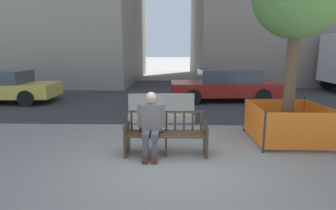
{
  "coord_description": "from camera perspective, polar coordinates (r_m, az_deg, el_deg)",
  "views": [
    {
      "loc": [
        -0.01,
        -4.74,
        2.11
      ],
      "look_at": [
        -0.19,
        1.95,
        0.75
      ],
      "focal_mm": 28.0,
      "sensor_mm": 36.0,
      "label": 1
    }
  ],
  "objects": [
    {
      "name": "jersey_barrier_centre",
      "position": [
        8.11,
        -1.44,
        -1.11
      ],
      "size": [
        2.02,
        0.76,
        0.84
      ],
      "color": "#ADA89E",
      "rests_on": "ground"
    },
    {
      "name": "ground_plane",
      "position": [
        5.19,
        1.53,
        -12.53
      ],
      "size": [
        200.0,
        200.0,
        0.0
      ],
      "primitive_type": "plane",
      "color": "gray"
    },
    {
      "name": "street_asphalt",
      "position": [
        13.6,
        1.53,
        2.6
      ],
      "size": [
        120.0,
        12.0,
        0.01
      ],
      "primitive_type": "cube",
      "color": "#333335",
      "rests_on": "ground"
    },
    {
      "name": "street_bench",
      "position": [
        5.49,
        -0.41,
        -6.7
      ],
      "size": [
        1.69,
        0.54,
        0.88
      ],
      "color": "#473323",
      "rests_on": "ground"
    },
    {
      "name": "car_taxi_near",
      "position": [
        13.01,
        -32.33,
        3.42
      ],
      "size": [
        4.35,
        2.09,
        1.34
      ],
      "color": "#DBC64C",
      "rests_on": "ground"
    },
    {
      "name": "construction_fence",
      "position": [
        6.84,
        24.38,
        -3.34
      ],
      "size": [
        1.61,
        1.61,
        0.96
      ],
      "color": "#2D2D33",
      "rests_on": "ground"
    },
    {
      "name": "seated_person",
      "position": [
        5.37,
        -3.69,
        -3.88
      ],
      "size": [
        0.58,
        0.72,
        1.31
      ],
      "color": "#66605B",
      "rests_on": "ground"
    },
    {
      "name": "car_sedan_mid",
      "position": [
        11.71,
        12.31,
        4.32
      ],
      "size": [
        4.67,
        2.12,
        1.37
      ],
      "color": "maroon",
      "rests_on": "ground"
    }
  ]
}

